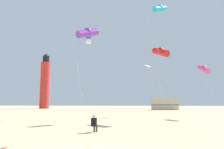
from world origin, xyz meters
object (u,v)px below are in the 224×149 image
at_px(kite_tube_violet, 88,33).
at_px(kite_box_blue, 88,39).
at_px(kite_diamond_white, 148,68).
at_px(kite_tube_cyan, 160,9).
at_px(lighthouse_distant, 45,82).
at_px(kite_tube_rainbow, 204,69).
at_px(kite_tube_scarlet, 161,52).
at_px(rv_van_tan, 165,104).
at_px(kite_flyer_standing, 94,123).

xyz_separation_m(kite_tube_violet, kite_box_blue, (-1.63, 8.50, 2.00)).
height_order(kite_tube_violet, kite_diamond_white, kite_tube_violet).
relative_size(kite_tube_cyan, lighthouse_distant, 0.86).
distance_m(kite_box_blue, kite_tube_rainbow, 15.67).
xyz_separation_m(kite_tube_scarlet, rv_van_tan, (5.37, 31.42, -5.86)).
bearing_deg(kite_box_blue, kite_tube_rainbow, -1.86).
relative_size(kite_diamond_white, lighthouse_distant, 0.44).
xyz_separation_m(kite_tube_violet, rv_van_tan, (12.66, 34.36, -7.16)).
bearing_deg(kite_tube_violet, kite_flyer_standing, -72.90).
bearing_deg(kite_diamond_white, kite_tube_cyan, -75.83).
xyz_separation_m(kite_tube_violet, kite_tube_cyan, (7.89, 6.54, 5.18)).
bearing_deg(lighthouse_distant, rv_van_tan, -12.61).
distance_m(kite_diamond_white, rv_van_tan, 24.48).
relative_size(kite_diamond_white, kite_tube_scarlet, 0.93).
xyz_separation_m(kite_tube_violet, kite_tube_scarlet, (7.28, 2.93, -1.31)).
xyz_separation_m(kite_tube_scarlet, kite_tube_rainbow, (6.12, 5.08, -1.12)).
relative_size(kite_box_blue, kite_tube_rainbow, 1.63).
height_order(kite_flyer_standing, kite_tube_violet, kite_tube_violet).
bearing_deg(kite_tube_cyan, kite_box_blue, 168.38).
height_order(kite_tube_violet, lighthouse_distant, lighthouse_distant).
relative_size(kite_tube_cyan, kite_box_blue, 1.30).
distance_m(kite_flyer_standing, kite_tube_rainbow, 18.58).
distance_m(kite_tube_cyan, lighthouse_distant, 46.43).
bearing_deg(kite_flyer_standing, kite_tube_rainbow, -124.09).
bearing_deg(kite_tube_scarlet, kite_box_blue, 148.02).
xyz_separation_m(kite_tube_rainbow, lighthouse_distant, (-34.89, 33.99, 1.71)).
bearing_deg(rv_van_tan, kite_tube_cyan, -101.67).
xyz_separation_m(kite_tube_cyan, kite_tube_rainbow, (5.51, 1.47, -7.61)).
height_order(kite_box_blue, kite_tube_scarlet, kite_box_blue).
bearing_deg(kite_flyer_standing, kite_tube_violet, -65.40).
distance_m(kite_tube_cyan, kite_tube_rainbow, 9.51).
relative_size(kite_flyer_standing, kite_tube_scarlet, 0.15).
distance_m(kite_flyer_standing, kite_diamond_white, 18.40).
bearing_deg(kite_diamond_white, lighthouse_distant, 132.54).
distance_m(kite_box_blue, kite_tube_scarlet, 11.01).
distance_m(kite_tube_violet, kite_tube_rainbow, 15.80).
distance_m(lighthouse_distant, rv_van_tan, 35.59).
bearing_deg(kite_tube_scarlet, kite_diamond_white, 94.00).
bearing_deg(kite_tube_violet, kite_diamond_white, 59.27).
distance_m(kite_flyer_standing, rv_van_tan, 41.14).
relative_size(kite_tube_cyan, rv_van_tan, 2.22).
xyz_separation_m(lighthouse_distant, rv_van_tan, (34.15, -7.64, -6.45)).
xyz_separation_m(kite_tube_violet, lighthouse_distant, (-21.50, 42.00, -0.72)).
relative_size(kite_tube_cyan, kite_tube_scarlet, 1.82).
bearing_deg(kite_box_blue, lighthouse_distant, 120.67).
xyz_separation_m(kite_flyer_standing, kite_box_blue, (-3.25, 13.76, 9.94)).
distance_m(kite_flyer_standing, kite_tube_violet, 9.66).
xyz_separation_m(kite_box_blue, lighthouse_distant, (-19.87, 33.50, -2.72)).
relative_size(kite_tube_scarlet, rv_van_tan, 1.22).
xyz_separation_m(kite_flyer_standing, kite_tube_cyan, (6.27, 11.80, 13.13)).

